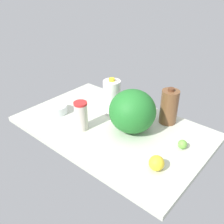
{
  "coord_description": "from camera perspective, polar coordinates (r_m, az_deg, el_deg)",
  "views": [
    {
      "loc": [
        87.4,
        -101.74,
        90.38
      ],
      "look_at": [
        0.0,
        0.0,
        13.0
      ],
      "focal_mm": 40.0,
      "sensor_mm": 36.0,
      "label": 1
    }
  ],
  "objects": [
    {
      "name": "lime_far_back",
      "position": [
        1.45,
        15.82,
        -7.12
      ],
      "size": [
        5.15,
        5.15,
        5.15
      ],
      "primitive_type": "sphere",
      "color": "#6AAD41",
      "rests_on": "countertop"
    },
    {
      "name": "lemon_loose",
      "position": [
        1.28,
        10.15,
        -11.42
      ],
      "size": [
        7.86,
        7.86,
        7.86
      ],
      "primitive_type": "sphere",
      "color": "yellow",
      "rests_on": "countertop"
    },
    {
      "name": "tumbler_cup",
      "position": [
        1.53,
        -7.06,
        -0.87
      ],
      "size": [
        8.27,
        8.27,
        18.62
      ],
      "color": "beige",
      "rests_on": "countertop"
    },
    {
      "name": "mixing_bowl",
      "position": [
        1.77,
        -12.53,
        0.67
      ],
      "size": [
        14.5,
        14.5,
        5.79
      ],
      "primitive_type": "cylinder",
      "color": "silver",
      "rests_on": "countertop"
    },
    {
      "name": "watermelon",
      "position": [
        1.5,
        4.68,
        0.17
      ],
      "size": [
        28.38,
        28.38,
        26.46
      ],
      "primitive_type": "ellipsoid",
      "color": "#227229",
      "rests_on": "countertop"
    },
    {
      "name": "countertop",
      "position": [
        1.61,
        0.0,
        -3.55
      ],
      "size": [
        120.0,
        76.0,
        3.0
      ],
      "primitive_type": "cube",
      "color": "beige",
      "rests_on": "ground"
    },
    {
      "name": "milk_jug",
      "position": [
        1.69,
        -0.05,
        3.5
      ],
      "size": [
        11.77,
        11.77,
        25.2
      ],
      "color": "white",
      "rests_on": "countertop"
    },
    {
      "name": "chocolate_milk_jug",
      "position": [
        1.62,
        12.91,
        1.2
      ],
      "size": [
        11.12,
        11.12,
        24.2
      ],
      "color": "brown",
      "rests_on": "countertop"
    }
  ]
}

